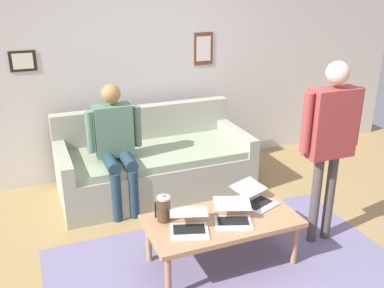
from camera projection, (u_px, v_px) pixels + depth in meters
name	position (u px, v px, depth m)	size (l,w,h in m)	color
ground_plane	(230.00, 265.00, 3.61)	(7.68, 7.68, 0.00)	#977D4D
area_rug	(226.00, 268.00, 3.56)	(2.83, 1.67, 0.01)	slate
back_wall	(148.00, 59.00, 5.03)	(7.04, 0.11, 2.70)	silver
couch	(154.00, 164.00, 4.79)	(2.05, 0.95, 0.88)	#9D9F8B
coffee_table	(222.00, 223.00, 3.51)	(1.23, 0.63, 0.42)	#A87B53
laptop_left	(233.00, 216.00, 3.45)	(0.39, 0.41, 0.13)	silver
laptop_center	(189.00, 224.00, 3.33)	(0.38, 0.40, 0.14)	silver
laptop_right	(256.00, 198.00, 3.73)	(0.39, 0.43, 0.14)	silver
french_press	(164.00, 209.00, 3.43)	(0.13, 0.11, 0.24)	#4C3323
person_standing	(331.00, 131.00, 3.59)	(0.57, 0.19, 1.63)	#4B4444
person_seated	(116.00, 141.00, 4.28)	(0.55, 0.51, 1.28)	#213947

